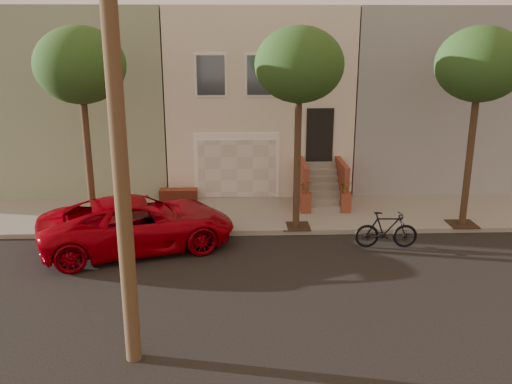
{
  "coord_description": "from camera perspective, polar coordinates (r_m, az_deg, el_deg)",
  "views": [
    {
      "loc": [
        -0.94,
        -12.74,
        6.23
      ],
      "look_at": [
        -0.34,
        3.0,
        1.6
      ],
      "focal_mm": 38.2,
      "sensor_mm": 36.0,
      "label": 1
    }
  ],
  "objects": [
    {
      "name": "house_row",
      "position": [
        24.08,
        0.06,
        10.23
      ],
      "size": [
        33.1,
        11.7,
        7.0
      ],
      "color": "beige",
      "rests_on": "sidewalk"
    },
    {
      "name": "ground",
      "position": [
        14.21,
        1.84,
        -9.62
      ],
      "size": [
        90.0,
        90.0,
        0.0
      ],
      "primitive_type": "plane",
      "color": "black",
      "rests_on": "ground"
    },
    {
      "name": "tree_left",
      "position": [
        17.28,
        -17.93,
        12.39
      ],
      "size": [
        2.7,
        2.57,
        6.3
      ],
      "color": "#2D2116",
      "rests_on": "sidewalk"
    },
    {
      "name": "pickup_truck",
      "position": [
        16.52,
        -12.22,
        -3.24
      ],
      "size": [
        6.2,
        4.22,
        1.58
      ],
      "primitive_type": "imported",
      "rotation": [
        0.0,
        0.0,
        1.88
      ],
      "color": "#A2000D",
      "rests_on": "ground"
    },
    {
      "name": "motorcycle",
      "position": [
        16.75,
        13.49,
        -3.87
      ],
      "size": [
        1.89,
        0.6,
        1.12
      ],
      "primitive_type": "imported",
      "rotation": [
        0.0,
        0.0,
        1.53
      ],
      "color": "black",
      "rests_on": "ground"
    },
    {
      "name": "tree_mid",
      "position": [
        16.78,
        4.56,
        13.01
      ],
      "size": [
        2.7,
        2.57,
        6.3
      ],
      "color": "#2D2116",
      "rests_on": "sidewalk"
    },
    {
      "name": "tree_right",
      "position": [
        18.25,
        22.39,
        12.14
      ],
      "size": [
        2.7,
        2.57,
        6.3
      ],
      "color": "#2D2116",
      "rests_on": "sidewalk"
    },
    {
      "name": "sidewalk",
      "position": [
        19.13,
        0.74,
        -2.38
      ],
      "size": [
        40.0,
        3.7,
        0.15
      ],
      "primitive_type": "cube",
      "color": "gray",
      "rests_on": "ground"
    }
  ]
}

